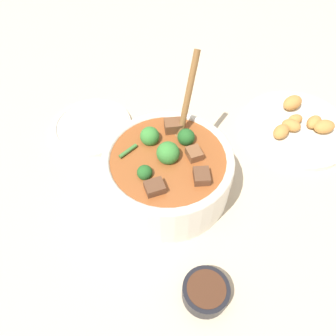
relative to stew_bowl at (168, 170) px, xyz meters
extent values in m
plane|color=#C6B293|center=(0.00, 0.00, -0.06)|extent=(4.00, 4.00, 0.00)
cylinder|color=white|center=(0.00, 0.00, -0.01)|extent=(0.24, 0.24, 0.10)
torus|color=white|center=(0.00, 0.00, 0.04)|extent=(0.24, 0.24, 0.02)
cylinder|color=brown|center=(0.00, 0.00, 0.01)|extent=(0.22, 0.22, 0.06)
sphere|color=#387F33|center=(0.00, 0.00, 0.05)|extent=(0.04, 0.04, 0.04)
cylinder|color=#6B9956|center=(0.00, 0.00, 0.02)|extent=(0.01, 0.01, 0.02)
sphere|color=#235B23|center=(0.00, -0.05, 0.05)|extent=(0.03, 0.03, 0.03)
cylinder|color=#6B9956|center=(0.00, -0.05, 0.02)|extent=(0.01, 0.01, 0.01)
sphere|color=#235B23|center=(0.01, 0.06, 0.04)|extent=(0.03, 0.03, 0.03)
cylinder|color=#6B9956|center=(0.01, 0.06, 0.02)|extent=(0.01, 0.01, 0.01)
sphere|color=#387F33|center=(0.05, -0.01, 0.05)|extent=(0.04, 0.04, 0.04)
cylinder|color=#6B9956|center=(0.05, -0.01, 0.02)|extent=(0.01, 0.01, 0.02)
cube|color=brown|center=(-0.03, 0.07, 0.04)|extent=(0.04, 0.04, 0.02)
cube|color=brown|center=(-0.03, -0.03, 0.04)|extent=(0.04, 0.04, 0.02)
cube|color=brown|center=(-0.07, 0.00, 0.04)|extent=(0.04, 0.04, 0.02)
cube|color=brown|center=(0.04, -0.06, 0.05)|extent=(0.04, 0.04, 0.02)
cylinder|color=#3D7533|center=(0.06, 0.04, 0.04)|extent=(0.01, 0.04, 0.01)
ellipsoid|color=brown|center=(0.02, -0.06, 0.03)|extent=(0.04, 0.03, 0.01)
cylinder|color=brown|center=(0.03, -0.09, 0.10)|extent=(0.04, 0.09, 0.15)
cylinder|color=black|center=(-0.18, 0.13, -0.04)|extent=(0.08, 0.08, 0.03)
cylinder|color=#472819|center=(-0.18, 0.13, -0.03)|extent=(0.06, 0.06, 0.01)
cylinder|color=silver|center=(0.25, -0.02, -0.05)|extent=(0.18, 0.18, 0.01)
torus|color=silver|center=(0.25, -0.02, -0.05)|extent=(0.18, 0.18, 0.01)
cylinder|color=silver|center=(-0.12, -0.32, -0.05)|extent=(0.25, 0.25, 0.01)
ellipsoid|color=#BC7F3D|center=(-0.11, -0.27, -0.03)|extent=(0.03, 0.05, 0.03)
ellipsoid|color=#BC7F3D|center=(-0.12, -0.33, -0.04)|extent=(0.04, 0.04, 0.02)
ellipsoid|color=#BC7F3D|center=(-0.18, -0.34, -0.03)|extent=(0.06, 0.06, 0.03)
ellipsoid|color=#BC7F3D|center=(-0.12, -0.30, -0.03)|extent=(0.05, 0.04, 0.03)
ellipsoid|color=#BC7F3D|center=(-0.15, -0.34, -0.03)|extent=(0.03, 0.04, 0.03)
ellipsoid|color=#BC7F3D|center=(-0.09, -0.37, -0.03)|extent=(0.05, 0.06, 0.03)
camera|label=1|loc=(-0.24, 0.29, 0.50)|focal=35.00mm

